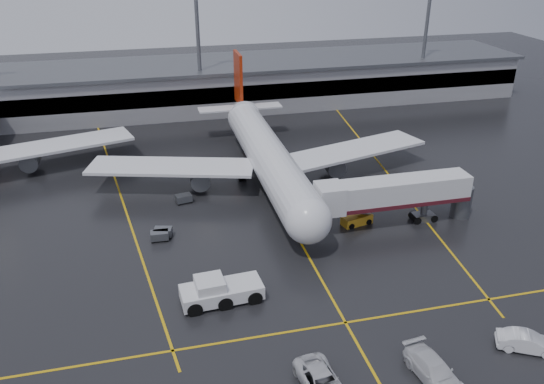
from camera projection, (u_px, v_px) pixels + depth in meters
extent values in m
plane|color=black|center=(284.00, 212.00, 68.84)|extent=(220.00, 220.00, 0.00)
cube|color=gold|center=(284.00, 212.00, 68.84)|extent=(0.25, 90.00, 0.02)
cube|color=gold|center=(345.00, 323.00, 49.59)|extent=(60.00, 0.25, 0.02)
cube|color=gold|center=(120.00, 195.00, 73.34)|extent=(9.99, 69.35, 0.02)
cube|color=gold|center=(384.00, 168.00, 81.41)|extent=(7.57, 69.64, 0.02)
cube|color=gray|center=(223.00, 85.00, 109.11)|extent=(120.00, 18.00, 8.00)
cube|color=black|center=(230.00, 94.00, 101.19)|extent=(120.00, 0.40, 3.00)
cube|color=#595B60|center=(222.00, 63.00, 107.24)|extent=(122.00, 19.00, 0.60)
cylinder|color=#595B60|center=(199.00, 49.00, 99.10)|extent=(0.70, 0.70, 25.00)
cylinder|color=#595B60|center=(425.00, 38.00, 108.66)|extent=(0.70, 0.70, 25.00)
cylinder|color=silver|center=(269.00, 158.00, 74.02)|extent=(5.20, 36.00, 5.20)
sphere|color=silver|center=(308.00, 220.00, 58.27)|extent=(5.20, 5.20, 5.20)
cone|color=silver|center=(240.00, 109.00, 92.14)|extent=(4.94, 8.00, 4.94)
cube|color=#952007|center=(238.00, 79.00, 90.88)|extent=(0.50, 5.50, 8.50)
cube|color=silver|center=(240.00, 108.00, 92.05)|extent=(14.00, 3.00, 0.25)
cube|color=silver|center=(171.00, 167.00, 73.35)|extent=(22.80, 11.83, 0.40)
cube|color=silver|center=(353.00, 150.00, 78.88)|extent=(22.80, 11.83, 0.40)
cylinder|color=#595B60|center=(199.00, 177.00, 73.83)|extent=(2.60, 4.50, 2.60)
cylinder|color=#595B60|center=(332.00, 164.00, 77.87)|extent=(2.60, 4.50, 2.60)
cylinder|color=#595B60|center=(299.00, 232.00, 62.28)|extent=(0.56, 0.56, 2.00)
cylinder|color=#595B60|center=(242.00, 173.00, 77.35)|extent=(0.56, 0.56, 2.00)
cylinder|color=#595B60|center=(286.00, 169.00, 78.71)|extent=(0.56, 0.56, 2.00)
cylinder|color=black|center=(299.00, 237.00, 62.52)|extent=(0.40, 1.10, 1.10)
cylinder|color=black|center=(242.00, 176.00, 77.55)|extent=(1.00, 1.40, 1.40)
cylinder|color=black|center=(286.00, 172.00, 78.91)|extent=(1.00, 1.40, 1.40)
cube|color=silver|center=(55.00, 146.00, 80.46)|extent=(22.80, 11.83, 0.40)
cylinder|color=#595B60|center=(31.00, 159.00, 79.45)|extent=(2.60, 4.50, 2.60)
cube|color=silver|center=(396.00, 191.00, 64.23)|extent=(18.00, 3.20, 3.00)
cube|color=#49121A|center=(395.00, 201.00, 64.79)|extent=(18.00, 3.30, 0.50)
cube|color=silver|center=(330.00, 198.00, 62.49)|extent=(3.00, 3.40, 3.30)
cylinder|color=#595B60|center=(424.00, 209.00, 66.34)|extent=(0.80, 0.80, 3.00)
cube|color=#595B60|center=(423.00, 217.00, 66.79)|extent=(2.60, 1.60, 0.90)
cylinder|color=#595B60|center=(462.00, 201.00, 67.18)|extent=(2.40, 2.40, 4.00)
cylinder|color=black|center=(415.00, 218.00, 66.56)|extent=(0.90, 1.80, 0.90)
cylinder|color=black|center=(431.00, 216.00, 67.03)|extent=(0.90, 1.80, 0.90)
cube|color=silver|center=(222.00, 292.00, 52.14)|extent=(7.95, 3.65, 1.33)
cube|color=silver|center=(210.00, 284.00, 51.35)|extent=(2.84, 2.84, 1.11)
cube|color=black|center=(210.00, 284.00, 51.35)|extent=(2.56, 2.56, 1.00)
cylinder|color=black|center=(192.00, 301.00, 51.51)|extent=(1.68, 3.41, 1.44)
cylinder|color=black|center=(222.00, 295.00, 52.30)|extent=(1.68, 3.41, 1.44)
cylinder|color=black|center=(251.00, 290.00, 53.10)|extent=(1.68, 3.41, 1.44)
cube|color=gold|center=(357.00, 220.00, 65.94)|extent=(3.96, 2.32, 1.13)
cube|color=#595B60|center=(357.00, 212.00, 65.46)|extent=(3.69, 1.69, 1.29)
cylinder|color=black|center=(348.00, 224.00, 65.55)|extent=(1.09, 1.87, 0.72)
cylinder|color=black|center=(365.00, 219.00, 66.54)|extent=(1.09, 1.87, 0.72)
imported|color=silver|center=(322.00, 383.00, 41.93)|extent=(3.46, 6.30, 1.67)
imported|color=silver|center=(434.00, 371.00, 42.99)|extent=(3.26, 6.38, 1.77)
imported|color=silver|center=(528.00, 342.00, 46.06)|extent=(5.25, 3.87, 1.65)
cube|color=#595B60|center=(163.00, 232.00, 63.12)|extent=(2.26, 1.75, 0.90)
cylinder|color=black|center=(156.00, 237.00, 62.88)|extent=(0.40, 0.20, 0.40)
cylinder|color=black|center=(170.00, 238.00, 62.87)|extent=(0.40, 0.20, 0.40)
cylinder|color=black|center=(157.00, 233.00, 63.78)|extent=(0.40, 0.20, 0.40)
cylinder|color=black|center=(171.00, 233.00, 63.77)|extent=(0.40, 0.20, 0.40)
cube|color=#595B60|center=(160.00, 235.00, 62.43)|extent=(2.05, 1.37, 0.90)
cylinder|color=black|center=(153.00, 242.00, 62.05)|extent=(0.40, 0.20, 0.40)
cylinder|color=black|center=(167.00, 240.00, 62.34)|extent=(0.40, 0.20, 0.40)
cylinder|color=black|center=(153.00, 237.00, 62.93)|extent=(0.40, 0.20, 0.40)
cylinder|color=black|center=(167.00, 236.00, 63.22)|extent=(0.40, 0.20, 0.40)
cube|color=#595B60|center=(184.00, 198.00, 71.02)|extent=(2.23, 1.70, 0.90)
cylinder|color=black|center=(179.00, 204.00, 70.50)|extent=(0.40, 0.20, 0.40)
cylinder|color=black|center=(191.00, 202.00, 71.13)|extent=(0.40, 0.20, 0.40)
cylinder|color=black|center=(177.00, 201.00, 71.31)|extent=(0.40, 0.20, 0.40)
cylinder|color=black|center=(189.00, 199.00, 71.94)|extent=(0.40, 0.20, 0.40)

